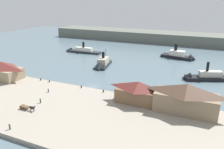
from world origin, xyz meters
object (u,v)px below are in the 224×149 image
Objects in this scene: mooring_post_center_east at (81,87)px; ferry_departing_north at (102,64)px; ferry_shed_west_terminal at (138,92)px; pedestrian_standing_center at (40,101)px; ferry_shed_east_terminal at (186,98)px; horse_cart at (28,107)px; mooring_post_east at (103,91)px; mooring_post_center_west at (41,79)px; ferry_mid_harbor at (80,51)px; mooring_post_west at (49,81)px; pedestrian_walking_east at (10,127)px; pedestrian_near_west_shed at (48,90)px; ferry_moored_west at (181,56)px; ferry_shed_customs_shed at (1,70)px; ferry_near_quay at (204,77)px.

mooring_post_center_east is 0.05× the size of ferry_departing_north.
pedestrian_standing_center is at bearing -154.86° from ferry_shed_west_terminal.
ferry_shed_east_terminal is 3.13× the size of horse_cart.
ferry_shed_west_terminal is 14.82m from mooring_post_east.
mooring_post_center_west is 34.18m from ferry_departing_north.
ferry_mid_harbor is at bearing 141.29° from ferry_shed_east_terminal.
ferry_shed_west_terminal is at bearing -4.65° from mooring_post_west.
horse_cart is at bearing -57.40° from mooring_post_center_west.
pedestrian_walking_east is at bearing -109.79° from mooring_post_east.
ferry_moored_west is at bearing 63.56° from pedestrian_near_west_shed.
ferry_moored_west reaches higher than mooring_post_center_east.
mooring_post_center_east is 71.57m from ferry_moored_west.
ferry_shed_customs_shed is 61.11m from ferry_shed_west_terminal.
pedestrian_walking_east is at bearing -77.90° from pedestrian_standing_center.
ferry_moored_west reaches higher than mooring_post_west.
ferry_departing_north is (-4.72, 64.10, -0.39)m from pedestrian_walking_east.
ferry_shed_customs_shed reaches higher than horse_cart.
mooring_post_east is at bearing 4.89° from ferry_shed_customs_shed.
ferry_moored_west is (18.58, 66.04, 0.00)m from mooring_post_east.
ferry_shed_east_terminal is at bearing -6.83° from mooring_post_east.
ferry_mid_harbor reaches higher than horse_cart.
mooring_post_center_west is at bearing 130.77° from pedestrian_standing_center.
horse_cart is 53.89m from ferry_departing_north.
pedestrian_near_west_shed is at bearing 103.06° from horse_cart.
mooring_post_west is 66.24m from ferry_near_quay.
ferry_shed_west_terminal is at bearing -7.72° from mooring_post_center_east.
ferry_shed_east_terminal is 0.73× the size of ferry_mid_harbor.
mooring_post_west is 1.00× the size of mooring_post_center_west.
mooring_post_center_west is (-4.65, 0.15, 0.00)m from mooring_post_west.
mooring_post_east and mooring_post_center_west have the same top height.
pedestrian_standing_center is at bearing -59.31° from mooring_post_west.
ferry_shed_west_terminal is 39.09m from pedestrian_walking_east.
ferry_shed_customs_shed reaches higher than ferry_near_quay.
pedestrian_near_west_shed is 1.75× the size of mooring_post_west.
pedestrian_near_west_shed is 14.19m from mooring_post_center_west.
mooring_post_center_east is 1.00× the size of mooring_post_east.
pedestrian_standing_center is (32.00, -12.60, -2.99)m from ferry_shed_customs_shed.
ferry_departing_north is (8.62, 31.65, -0.06)m from mooring_post_west.
mooring_post_center_west is (-11.16, 8.77, -0.27)m from pedestrian_near_west_shed.
ferry_departing_north is 37.00m from ferry_mid_harbor.
mooring_post_center_west is (-14.31, 22.39, -0.48)m from horse_cart.
ferry_moored_west is at bearing 53.73° from mooring_post_center_west.
ferry_departing_north is at bearing 86.98° from pedestrian_near_west_shed.
mooring_post_center_west is at bearing -74.76° from ferry_mid_harbor.
pedestrian_near_west_shed is at bearing -8.73° from ferry_shed_customs_shed.
ferry_departing_north is at bearing 142.13° from ferry_shed_east_terminal.
pedestrian_near_west_shed is (-47.60, -4.90, -3.85)m from ferry_shed_east_terminal.
ferry_near_quay is at bearing 0.74° from ferry_departing_north.
mooring_post_east is at bearing -0.52° from mooring_post_west.
ferry_moored_west is at bearing 68.97° from horse_cart.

